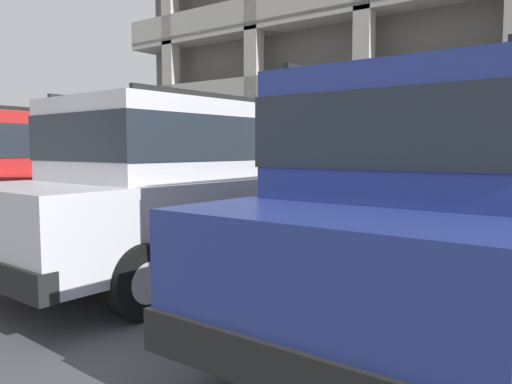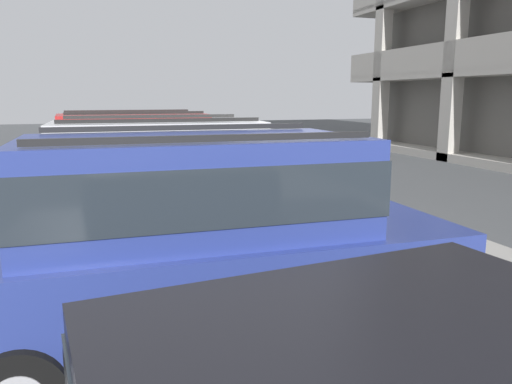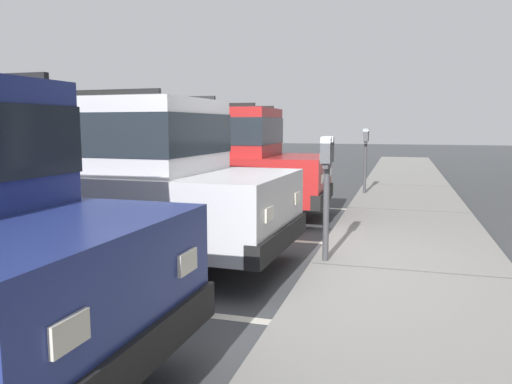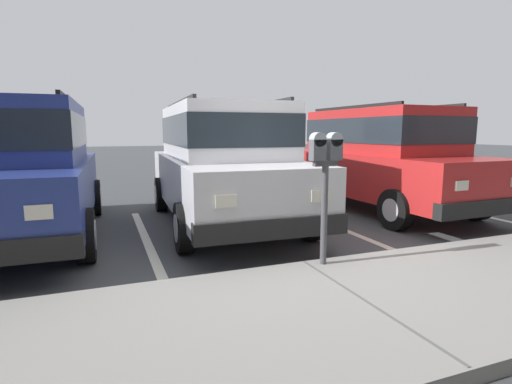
% 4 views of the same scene
% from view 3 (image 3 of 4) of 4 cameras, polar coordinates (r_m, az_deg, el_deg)
% --- Properties ---
extents(ground_plane, '(80.00, 80.00, 0.10)m').
position_cam_3_polar(ground_plane, '(5.83, 4.19, -9.56)').
color(ground_plane, '#444749').
extents(sidewalk, '(40.00, 2.20, 0.12)m').
position_cam_3_polar(sidewalk, '(5.68, 17.30, -9.19)').
color(sidewalk, gray).
rests_on(sidewalk, ground_plane).
extents(parking_stall_lines, '(12.16, 4.80, 0.01)m').
position_cam_3_polar(parking_stall_lines, '(4.98, -16.04, -12.22)').
color(parking_stall_lines, silver).
rests_on(parking_stall_lines, ground_plane).
extents(silver_suv, '(2.15, 4.85, 2.03)m').
position_cam_3_polar(silver_suv, '(6.42, -17.70, 2.07)').
color(silver_suv, silver).
rests_on(silver_suv, ground_plane).
extents(red_sedan, '(2.11, 4.83, 2.03)m').
position_cam_3_polar(red_sedan, '(9.32, -6.69, 4.01)').
color(red_sedan, red).
rests_on(red_sedan, ground_plane).
extents(parking_meter_near, '(0.35, 0.12, 1.43)m').
position_cam_3_polar(parking_meter_near, '(5.69, 8.11, 2.66)').
color(parking_meter_near, '#47474C').
rests_on(parking_meter_near, sidewalk).
extents(parking_meter_far, '(0.35, 0.12, 1.48)m').
position_cam_3_polar(parking_meter_far, '(11.66, 12.42, 5.28)').
color(parking_meter_far, '#47474C').
rests_on(parking_meter_far, sidewalk).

